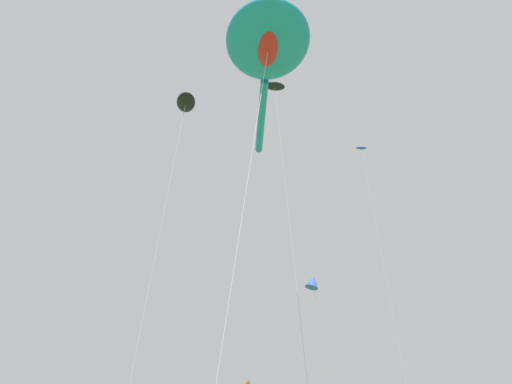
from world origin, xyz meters
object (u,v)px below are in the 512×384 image
(small_kite_tiny_distant, at_px, (275,93))
(small_kite_triangle_green, at_px, (313,283))
(big_show_kite, at_px, (268,45))
(small_kite_box_yellow, at_px, (185,105))
(small_kite_diamond_red, at_px, (366,171))

(small_kite_tiny_distant, bearing_deg, small_kite_triangle_green, 67.02)
(big_show_kite, height_order, small_kite_triangle_green, big_show_kite)
(big_show_kite, relative_size, small_kite_box_yellow, 1.06)
(big_show_kite, height_order, small_kite_diamond_red, small_kite_diamond_red)
(small_kite_box_yellow, bearing_deg, small_kite_tiny_distant, 127.34)
(small_kite_diamond_red, height_order, small_kite_triangle_green, small_kite_diamond_red)
(small_kite_diamond_red, xyz_separation_m, small_kite_tiny_distant, (-8.45, -7.10, -1.73))
(small_kite_diamond_red, relative_size, small_kite_tiny_distant, 1.14)
(small_kite_box_yellow, distance_m, small_kite_tiny_distant, 6.57)
(small_kite_triangle_green, height_order, small_kite_box_yellow, small_kite_box_yellow)
(small_kite_diamond_red, height_order, small_kite_box_yellow, small_kite_diamond_red)
(big_show_kite, distance_m, small_kite_box_yellow, 3.92)
(small_kite_triangle_green, bearing_deg, small_kite_diamond_red, -102.24)
(small_kite_box_yellow, relative_size, small_kite_tiny_distant, 0.81)
(small_kite_diamond_red, relative_size, small_kite_box_yellow, 1.41)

